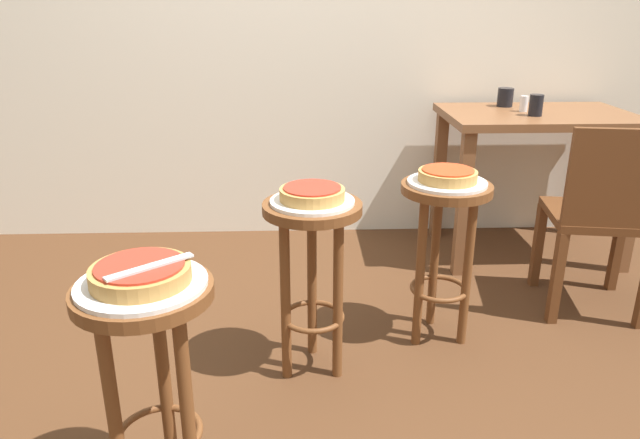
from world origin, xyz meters
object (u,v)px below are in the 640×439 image
object	(u,v)px
stool_middle	(311,252)
stool_leftside	(444,229)
stool_foreground	(150,350)
pizza_middle	(311,193)
condiment_shaker	(524,104)
pizza_server_knife	(150,267)
serving_plate_middle	(311,201)
pizza_foreground	(141,273)
cup_near_edge	(536,105)
serving_plate_foreground	(142,284)
serving_plate_leftside	(447,182)
dining_table	(535,139)
wooden_chair	(603,213)
cup_far_edge	(505,97)
pizza_leftside	(448,175)

from	to	relation	value
stool_middle	stool_leftside	distance (m)	0.56
stool_foreground	pizza_middle	distance (m)	0.77
condiment_shaker	pizza_server_knife	distance (m)	2.28
serving_plate_middle	stool_middle	bearing A→B (deg)	98.88
pizza_foreground	cup_near_edge	xyz separation A→B (m)	(1.55, 1.57, 0.13)
serving_plate_foreground	serving_plate_leftside	bearing A→B (deg)	40.91
dining_table	cup_near_edge	bearing A→B (deg)	-120.12
serving_plate_foreground	wooden_chair	distance (m)	1.95
serving_plate_foreground	pizza_foreground	size ratio (longest dim) A/B	1.31
serving_plate_middle	cup_near_edge	size ratio (longest dim) A/B	2.79
serving_plate_foreground	pizza_middle	xyz separation A→B (m)	(0.42, 0.61, 0.03)
serving_plate_leftside	condiment_shaker	size ratio (longest dim) A/B	3.76
stool_leftside	pizza_server_knife	size ratio (longest dim) A/B	2.99
serving_plate_foreground	pizza_foreground	world-z (taller)	pizza_foreground
pizza_foreground	condiment_shaker	bearing A→B (deg)	47.77
stool_leftside	serving_plate_leftside	distance (m)	0.19
serving_plate_foreground	stool_middle	distance (m)	0.77
serving_plate_foreground	cup_far_edge	xyz separation A→B (m)	(1.49, 1.85, 0.16)
serving_plate_middle	pizza_middle	distance (m)	0.03
serving_plate_leftside	cup_far_edge	bearing A→B (deg)	61.97
stool_middle	wooden_chair	xyz separation A→B (m)	(1.24, 0.38, -0.01)
stool_middle	serving_plate_leftside	distance (m)	0.59
serving_plate_leftside	stool_foreground	bearing A→B (deg)	-139.09
serving_plate_middle	pizza_leftside	world-z (taller)	pizza_leftside
stool_leftside	wooden_chair	xyz separation A→B (m)	(0.72, 0.18, -0.01)
serving_plate_foreground	cup_near_edge	world-z (taller)	cup_near_edge
stool_middle	cup_far_edge	size ratio (longest dim) A/B	6.74
stool_leftside	pizza_middle	bearing A→B (deg)	-158.41
condiment_shaker	cup_near_edge	bearing A→B (deg)	-82.73
stool_leftside	serving_plate_leftside	size ratio (longest dim) A/B	2.20
condiment_shaker	serving_plate_foreground	bearing A→B (deg)	-132.23
stool_foreground	serving_plate_middle	distance (m)	0.77
stool_middle	dining_table	xyz separation A→B (m)	(1.19, 1.06, 0.16)
serving_plate_foreground	pizza_server_knife	world-z (taller)	pizza_server_knife
stool_middle	stool_leftside	bearing A→B (deg)	21.59
cup_far_edge	pizza_server_knife	distance (m)	2.38
pizza_foreground	stool_middle	xyz separation A→B (m)	(0.42, 0.61, -0.22)
stool_foreground	serving_plate_middle	bearing A→B (deg)	55.27
dining_table	pizza_server_knife	size ratio (longest dim) A/B	4.30
stool_leftside	condiment_shaker	bearing A→B (deg)	55.85
serving_plate_foreground	dining_table	xyz separation A→B (m)	(1.61, 1.67, -0.03)
pizza_leftside	cup_near_edge	xyz separation A→B (m)	(0.61, 0.76, 0.13)
serving_plate_foreground	condiment_shaker	distance (m)	2.29
stool_middle	dining_table	world-z (taller)	dining_table
dining_table	pizza_server_knife	xyz separation A→B (m)	(-1.58, -1.69, 0.08)
serving_plate_foreground	stool_middle	xyz separation A→B (m)	(0.42, 0.61, -0.19)
condiment_shaker	serving_plate_middle	bearing A→B (deg)	-135.81
stool_leftside	wooden_chair	world-z (taller)	wooden_chair
serving_plate_middle	condiment_shaker	size ratio (longest dim) A/B	3.65
cup_far_edge	pizza_foreground	bearing A→B (deg)	-128.89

